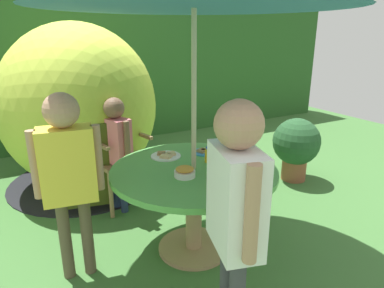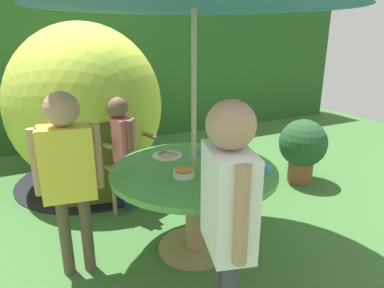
# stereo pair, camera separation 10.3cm
# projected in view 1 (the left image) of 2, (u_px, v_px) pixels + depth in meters

# --- Properties ---
(ground_plane) EXTENTS (10.00, 10.00, 0.02)m
(ground_plane) POSITION_uv_depth(u_px,v_px,m) (194.00, 250.00, 2.78)
(ground_plane) COLOR #3D6B33
(hedge_backdrop) EXTENTS (9.00, 0.70, 2.04)m
(hedge_backdrop) POSITION_uv_depth(u_px,v_px,m) (86.00, 75.00, 5.32)
(hedge_backdrop) COLOR #285623
(hedge_backdrop) RESTS_ON ground_plane
(garden_table) EXTENTS (1.24, 1.24, 0.70)m
(garden_table) POSITION_uv_depth(u_px,v_px,m) (194.00, 185.00, 2.60)
(garden_table) COLOR tan
(garden_table) RESTS_ON ground_plane
(wooden_chair) EXTENTS (0.59, 0.54, 0.95)m
(wooden_chair) POSITION_uv_depth(u_px,v_px,m) (115.00, 149.00, 3.42)
(wooden_chair) COLOR #93704C
(wooden_chair) RESTS_ON ground_plane
(dome_tent) EXTENTS (2.00, 2.00, 1.77)m
(dome_tent) POSITION_uv_depth(u_px,v_px,m) (79.00, 107.00, 3.76)
(dome_tent) COLOR #B2C63F
(dome_tent) RESTS_ON ground_plane
(potted_plant) EXTENTS (0.54, 0.54, 0.73)m
(potted_plant) POSITION_uv_depth(u_px,v_px,m) (296.00, 145.00, 3.95)
(potted_plant) COLOR brown
(potted_plant) RESTS_ON ground_plane
(child_in_pink_shirt) EXTENTS (0.24, 0.36, 1.11)m
(child_in_pink_shirt) POSITION_uv_depth(u_px,v_px,m) (116.00, 141.00, 3.17)
(child_in_pink_shirt) COLOR navy
(child_in_pink_shirt) RESTS_ON ground_plane
(child_in_yellow_shirt) EXTENTS (0.44, 0.24, 1.31)m
(child_in_yellow_shirt) POSITION_uv_depth(u_px,v_px,m) (68.00, 165.00, 2.24)
(child_in_yellow_shirt) COLOR brown
(child_in_yellow_shirt) RESTS_ON ground_plane
(child_in_white_shirt) EXTENTS (0.29, 0.45, 1.38)m
(child_in_white_shirt) POSITION_uv_depth(u_px,v_px,m) (236.00, 200.00, 1.69)
(child_in_white_shirt) COLOR #3F3F47
(child_in_white_shirt) RESTS_ON ground_plane
(snack_bowl) EXTENTS (0.15, 0.15, 0.07)m
(snack_bowl) POSITION_uv_depth(u_px,v_px,m) (185.00, 172.00, 2.40)
(snack_bowl) COLOR white
(snack_bowl) RESTS_ON garden_table
(plate_mid_right) EXTENTS (0.24, 0.24, 0.03)m
(plate_mid_right) POSITION_uv_depth(u_px,v_px,m) (242.00, 176.00, 2.40)
(plate_mid_right) COLOR yellow
(plate_mid_right) RESTS_ON garden_table
(plate_far_right) EXTENTS (0.24, 0.24, 0.03)m
(plate_far_right) POSITION_uv_depth(u_px,v_px,m) (166.00, 156.00, 2.79)
(plate_far_right) COLOR white
(plate_far_right) RESTS_ON garden_table
(plate_mid_left) EXTENTS (0.19, 0.19, 0.03)m
(plate_mid_left) POSITION_uv_depth(u_px,v_px,m) (204.00, 152.00, 2.88)
(plate_mid_left) COLOR #338CD8
(plate_mid_left) RESTS_ON garden_table
(juice_bottle_near_left) EXTENTS (0.06, 0.06, 0.11)m
(juice_bottle_near_left) POSITION_uv_depth(u_px,v_px,m) (216.00, 166.00, 2.47)
(juice_bottle_near_left) COLOR yellow
(juice_bottle_near_left) RESTS_ON garden_table
(juice_bottle_near_right) EXTENTS (0.05, 0.05, 0.12)m
(juice_bottle_near_right) POSITION_uv_depth(u_px,v_px,m) (217.00, 180.00, 2.23)
(juice_bottle_near_right) COLOR yellow
(juice_bottle_near_right) RESTS_ON garden_table
(juice_bottle_far_left) EXTENTS (0.05, 0.05, 0.13)m
(juice_bottle_far_left) POSITION_uv_depth(u_px,v_px,m) (208.00, 155.00, 2.66)
(juice_bottle_far_left) COLOR yellow
(juice_bottle_far_left) RESTS_ON garden_table
(juice_bottle_center_front) EXTENTS (0.06, 0.06, 0.13)m
(juice_bottle_center_front) POSITION_uv_depth(u_px,v_px,m) (232.00, 145.00, 2.90)
(juice_bottle_center_front) COLOR yellow
(juice_bottle_center_front) RESTS_ON garden_table
(cup_near) EXTENTS (0.06, 0.06, 0.06)m
(cup_near) POSITION_uv_depth(u_px,v_px,m) (266.00, 167.00, 2.50)
(cup_near) COLOR #4C99D8
(cup_near) RESTS_ON garden_table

